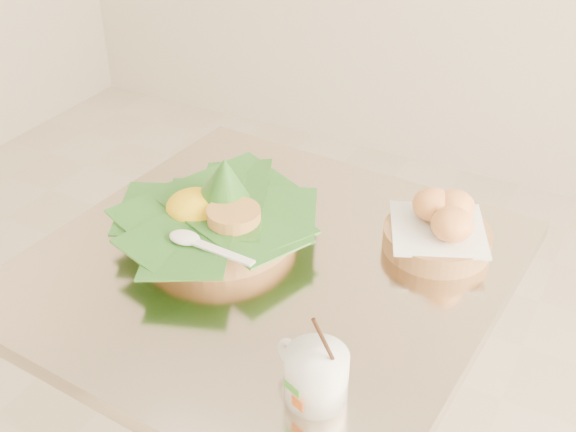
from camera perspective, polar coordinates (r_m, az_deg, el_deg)
The scene contains 4 objects.
cafe_table at distance 1.29m, azimuth -1.53°, elevation -11.48°, with size 0.74×0.74×0.75m.
rice_basket at distance 1.19m, azimuth -5.63°, elevation 0.27°, with size 0.32×0.32×0.16m.
bread_basket at distance 1.18m, azimuth 11.95°, elevation -0.95°, with size 0.20×0.20×0.09m.
coffee_mug at distance 0.91m, azimuth 2.14°, elevation -12.34°, with size 0.11×0.09×0.14m.
Camera 1 is at (0.58, -0.75, 1.44)m, focal length 45.00 mm.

